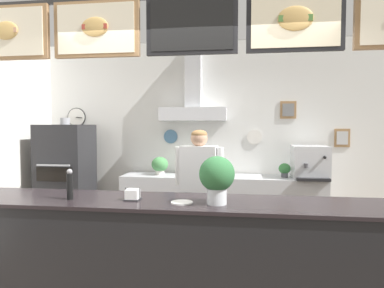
{
  "coord_description": "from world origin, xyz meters",
  "views": [
    {
      "loc": [
        0.45,
        -3.1,
        1.65
      ],
      "look_at": [
        -0.1,
        0.75,
        1.43
      ],
      "focal_mm": 32.63,
      "sensor_mm": 36.0,
      "label": 1
    }
  ],
  "objects_px": {
    "napkin_holder": "(133,195)",
    "potted_basil": "(160,165)",
    "pepper_grinder": "(70,184)",
    "basil_vase": "(217,178)",
    "shop_worker": "(199,194)",
    "condiment_plate": "(182,202)",
    "potted_rosemary": "(285,169)",
    "espresso_machine": "(310,162)",
    "pizza_oven": "(66,180)"
  },
  "relations": [
    {
      "from": "espresso_machine",
      "to": "shop_worker",
      "type": "bearing_deg",
      "value": -141.28
    },
    {
      "from": "espresso_machine",
      "to": "basil_vase",
      "type": "relative_size",
      "value": 1.45
    },
    {
      "from": "pizza_oven",
      "to": "condiment_plate",
      "type": "distance_m",
      "value": 2.96
    },
    {
      "from": "pepper_grinder",
      "to": "basil_vase",
      "type": "height_order",
      "value": "basil_vase"
    },
    {
      "from": "pizza_oven",
      "to": "pepper_grinder",
      "type": "bearing_deg",
      "value": -61.15
    },
    {
      "from": "shop_worker",
      "to": "napkin_holder",
      "type": "xyz_separation_m",
      "value": [
        -0.44,
        -1.06,
        0.19
      ]
    },
    {
      "from": "potted_basil",
      "to": "pizza_oven",
      "type": "bearing_deg",
      "value": -171.06
    },
    {
      "from": "espresso_machine",
      "to": "basil_vase",
      "type": "xyz_separation_m",
      "value": [
        -1.14,
        -2.27,
        0.1
      ]
    },
    {
      "from": "condiment_plate",
      "to": "basil_vase",
      "type": "xyz_separation_m",
      "value": [
        0.28,
        0.01,
        0.21
      ]
    },
    {
      "from": "potted_rosemary",
      "to": "pepper_grinder",
      "type": "distance_m",
      "value": 3.08
    },
    {
      "from": "potted_rosemary",
      "to": "napkin_holder",
      "type": "relative_size",
      "value": 1.49
    },
    {
      "from": "napkin_holder",
      "to": "condiment_plate",
      "type": "height_order",
      "value": "napkin_holder"
    },
    {
      "from": "condiment_plate",
      "to": "pepper_grinder",
      "type": "bearing_deg",
      "value": 179.63
    },
    {
      "from": "pepper_grinder",
      "to": "potted_basil",
      "type": "bearing_deg",
      "value": 83.85
    },
    {
      "from": "pizza_oven",
      "to": "shop_worker",
      "type": "relative_size",
      "value": 1.1
    },
    {
      "from": "pizza_oven",
      "to": "condiment_plate",
      "type": "height_order",
      "value": "pizza_oven"
    },
    {
      "from": "potted_basil",
      "to": "napkin_holder",
      "type": "height_order",
      "value": "potted_basil"
    },
    {
      "from": "napkin_holder",
      "to": "potted_basil",
      "type": "bearing_deg",
      "value": 97.47
    },
    {
      "from": "condiment_plate",
      "to": "basil_vase",
      "type": "height_order",
      "value": "basil_vase"
    },
    {
      "from": "shop_worker",
      "to": "potted_basil",
      "type": "relative_size",
      "value": 5.9
    },
    {
      "from": "espresso_machine",
      "to": "pepper_grinder",
      "type": "height_order",
      "value": "espresso_machine"
    },
    {
      "from": "condiment_plate",
      "to": "napkin_holder",
      "type": "bearing_deg",
      "value": 171.12
    },
    {
      "from": "espresso_machine",
      "to": "condiment_plate",
      "type": "xyz_separation_m",
      "value": [
        -1.43,
        -2.27,
        -0.11
      ]
    },
    {
      "from": "potted_rosemary",
      "to": "basil_vase",
      "type": "bearing_deg",
      "value": -109.39
    },
    {
      "from": "pizza_oven",
      "to": "basil_vase",
      "type": "bearing_deg",
      "value": -40.71
    },
    {
      "from": "pizza_oven",
      "to": "basil_vase",
      "type": "distance_m",
      "value": 3.18
    },
    {
      "from": "shop_worker",
      "to": "condiment_plate",
      "type": "distance_m",
      "value": 1.14
    },
    {
      "from": "pepper_grinder",
      "to": "shop_worker",
      "type": "bearing_deg",
      "value": 49.06
    },
    {
      "from": "espresso_machine",
      "to": "condiment_plate",
      "type": "relative_size",
      "value": 3.1
    },
    {
      "from": "shop_worker",
      "to": "potted_rosemary",
      "type": "xyz_separation_m",
      "value": [
        1.08,
        1.16,
        0.16
      ]
    },
    {
      "from": "napkin_holder",
      "to": "basil_vase",
      "type": "distance_m",
      "value": 0.75
    },
    {
      "from": "pizza_oven",
      "to": "potted_basil",
      "type": "height_order",
      "value": "pizza_oven"
    },
    {
      "from": "pizza_oven",
      "to": "shop_worker",
      "type": "xyz_separation_m",
      "value": [
        2.11,
        -0.93,
        0.03
      ]
    },
    {
      "from": "potted_basil",
      "to": "potted_rosemary",
      "type": "height_order",
      "value": "potted_basil"
    },
    {
      "from": "potted_rosemary",
      "to": "espresso_machine",
      "type": "bearing_deg",
      "value": -2.56
    },
    {
      "from": "pepper_grinder",
      "to": "basil_vase",
      "type": "relative_size",
      "value": 0.68
    },
    {
      "from": "potted_basil",
      "to": "basil_vase",
      "type": "relative_size",
      "value": 0.69
    },
    {
      "from": "espresso_machine",
      "to": "potted_rosemary",
      "type": "distance_m",
      "value": 0.36
    },
    {
      "from": "espresso_machine",
      "to": "napkin_holder",
      "type": "bearing_deg",
      "value": -130.22
    },
    {
      "from": "pizza_oven",
      "to": "pepper_grinder",
      "type": "distance_m",
      "value": 2.37
    },
    {
      "from": "shop_worker",
      "to": "pepper_grinder",
      "type": "bearing_deg",
      "value": 54.93
    },
    {
      "from": "potted_rosemary",
      "to": "basil_vase",
      "type": "distance_m",
      "value": 2.43
    },
    {
      "from": "shop_worker",
      "to": "basil_vase",
      "type": "height_order",
      "value": "shop_worker"
    },
    {
      "from": "shop_worker",
      "to": "pepper_grinder",
      "type": "xyz_separation_m",
      "value": [
        -0.98,
        -1.13,
        0.28
      ]
    },
    {
      "from": "shop_worker",
      "to": "espresso_machine",
      "type": "relative_size",
      "value": 2.83
    },
    {
      "from": "potted_basil",
      "to": "pepper_grinder",
      "type": "xyz_separation_m",
      "value": [
        -0.25,
        -2.28,
        0.09
      ]
    },
    {
      "from": "pizza_oven",
      "to": "basil_vase",
      "type": "height_order",
      "value": "pizza_oven"
    },
    {
      "from": "espresso_machine",
      "to": "napkin_holder",
      "type": "xyz_separation_m",
      "value": [
        -1.86,
        -2.21,
        -0.07
      ]
    },
    {
      "from": "pepper_grinder",
      "to": "condiment_plate",
      "type": "xyz_separation_m",
      "value": [
        0.97,
        -0.01,
        -0.12
      ]
    },
    {
      "from": "espresso_machine",
      "to": "basil_vase",
      "type": "bearing_deg",
      "value": -116.76
    }
  ]
}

